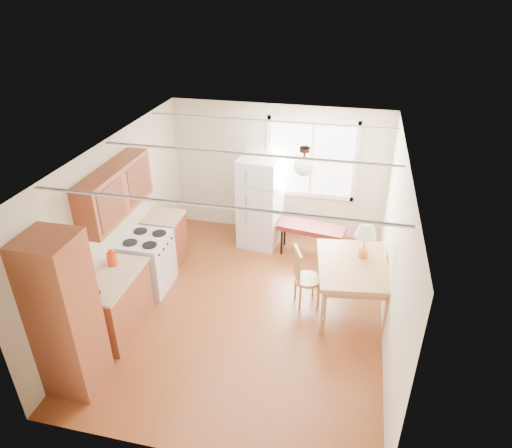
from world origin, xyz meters
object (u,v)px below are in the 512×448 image
(refrigerator, at_px, (260,202))
(bench, at_px, (311,229))
(chair, at_px, (302,274))
(dining_table, at_px, (353,270))

(refrigerator, xyz_separation_m, bench, (0.97, -0.16, -0.36))
(refrigerator, height_order, chair, refrigerator)
(dining_table, bearing_deg, chair, 172.19)
(refrigerator, distance_m, bench, 1.05)
(refrigerator, xyz_separation_m, dining_table, (1.73, -1.64, -0.12))
(chair, bearing_deg, dining_table, -22.46)
(refrigerator, relative_size, bench, 1.37)
(bench, bearing_deg, dining_table, -54.20)
(bench, bearing_deg, chair, -80.06)
(chair, bearing_deg, refrigerator, 98.70)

